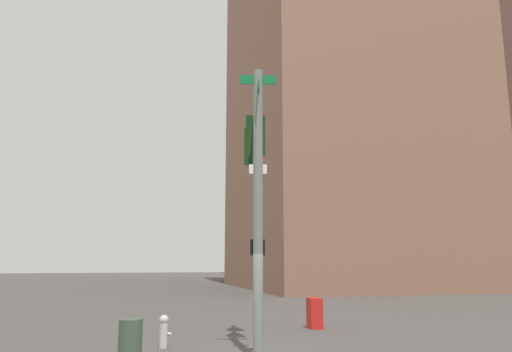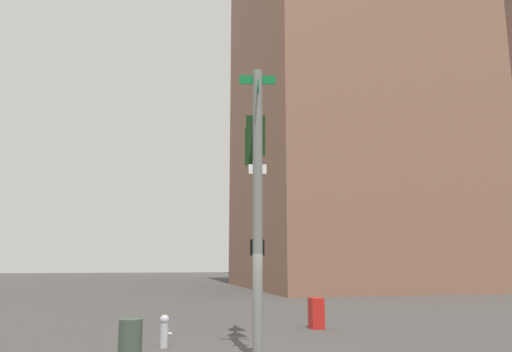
{
  "view_description": "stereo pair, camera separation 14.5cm",
  "coord_description": "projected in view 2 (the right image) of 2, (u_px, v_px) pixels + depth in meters",
  "views": [
    {
      "loc": [
        -2.72,
        -11.33,
        2.3
      ],
      "look_at": [
        0.43,
        1.09,
        4.6
      ],
      "focal_mm": 33.75,
      "sensor_mm": 36.0,
      "label": 1
    },
    {
      "loc": [
        -2.58,
        -11.36,
        2.3
      ],
      "look_at": [
        0.43,
        1.09,
        4.6
      ],
      "focal_mm": 33.75,
      "sensor_mm": 36.0,
      "label": 2
    }
  ],
  "objects": [
    {
      "name": "signal_pole_assembly",
      "position": [
        256.0,
        174.0,
        13.04
      ],
      "size": [
        1.23,
        4.0,
        7.24
      ],
      "rotation": [
        0.0,
        0.0,
        1.38
      ],
      "color": "slate",
      "rests_on": "ground_plane"
    },
    {
      "name": "fire_hydrant",
      "position": [
        164.0,
        330.0,
        13.18
      ],
      "size": [
        0.34,
        0.26,
        0.87
      ],
      "color": "#B2B2B7",
      "rests_on": "ground_plane"
    },
    {
      "name": "litter_bin",
      "position": [
        130.0,
        339.0,
        11.52
      ],
      "size": [
        0.56,
        0.56,
        0.95
      ],
      "primitive_type": "cylinder",
      "color": "#384738",
      "rests_on": "ground_plane"
    },
    {
      "name": "newspaper_box",
      "position": [
        316.0,
        313.0,
        16.92
      ],
      "size": [
        0.46,
        0.57,
        1.05
      ],
      "primitive_type": "cube",
      "rotation": [
        0.0,
        0.0,
        -0.03
      ],
      "color": "red",
      "rests_on": "ground_plane"
    },
    {
      "name": "building_brick_nearside",
      "position": [
        345.0,
        63.0,
        47.57
      ],
      "size": [
        19.07,
        21.41,
        43.4
      ],
      "primitive_type": "cube",
      "color": "#845B47",
      "rests_on": "ground_plane"
    },
    {
      "name": "building_brick_midblock",
      "position": [
        393.0,
        139.0,
        50.13
      ],
      "size": [
        22.84,
        18.51,
        29.84
      ],
      "primitive_type": "cube",
      "color": "#4C3328",
      "rests_on": "ground_plane"
    },
    {
      "name": "building_brick_farside",
      "position": [
        429.0,
        58.0,
        58.68
      ],
      "size": [
        20.47,
        14.75,
        53.79
      ],
      "primitive_type": "cube",
      "color": "brown",
      "rests_on": "ground_plane"
    }
  ]
}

